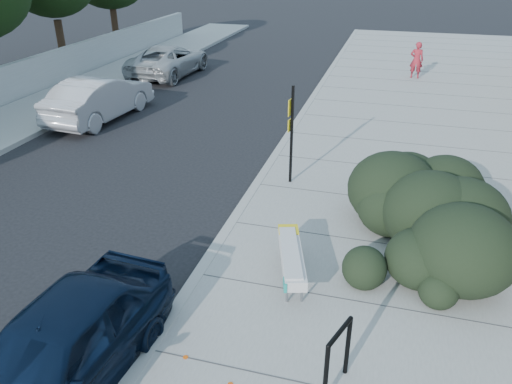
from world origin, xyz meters
The scene contains 12 objects.
ground centered at (0.00, 0.00, 0.00)m, with size 120.00×120.00×0.00m, color black.
sidewalk_near centered at (5.60, 5.00, 0.07)m, with size 11.20×50.00×0.15m, color gray.
curb_near centered at (0.00, 5.00, 0.08)m, with size 0.22×50.00×0.17m, color #9E9E99.
curb_far centered at (-8.00, 5.00, 0.08)m, with size 0.22×50.00×0.17m, color #9E9E99.
bench centered at (1.68, 0.39, 0.60)m, with size 0.91×1.93×0.57m.
bike_rack centered at (2.80, -1.94, 0.77)m, with size 0.28×0.67×1.02m.
sign_post centered at (0.78, 4.37, 1.57)m, with size 0.11×0.29×2.50m.
hedge centered at (4.00, 2.50, 1.01)m, with size 2.29×4.57×1.71m, color black.
sedan_navy centered at (-0.86, -2.88, 0.70)m, with size 1.65×4.11×1.40m, color black.
wagon_silver centered at (-6.84, 7.98, 0.75)m, with size 1.60×4.58×1.51m, color #B6B5BB.
suv_silver centered at (-7.26, 14.65, 0.70)m, with size 2.32×5.04×1.40m, color #AAAEB0.
pedestrian centered at (3.89, 16.62, 0.95)m, with size 0.58×0.38×1.60m, color maroon.
Camera 1 is at (3.10, -7.01, 5.66)m, focal length 35.00 mm.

